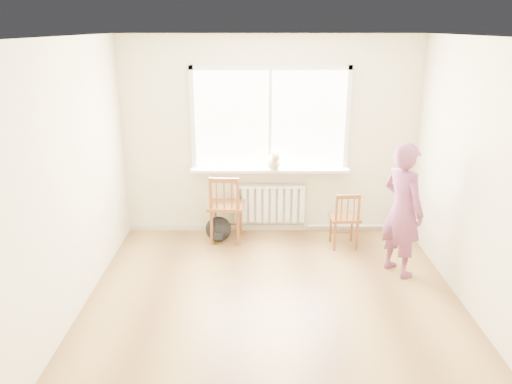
{
  "coord_description": "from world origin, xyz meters",
  "views": [
    {
      "loc": [
        -0.18,
        -4.39,
        2.8
      ],
      "look_at": [
        -0.19,
        1.2,
        0.92
      ],
      "focal_mm": 35.0,
      "sensor_mm": 36.0,
      "label": 1
    }
  ],
  "objects_px": {
    "person": "(402,210)",
    "cat": "(274,161)",
    "chair_right": "(345,220)",
    "backpack": "(218,229)",
    "chair_left": "(226,208)"
  },
  "relations": [
    {
      "from": "chair_left",
      "to": "backpack",
      "type": "distance_m",
      "value": 0.32
    },
    {
      "from": "chair_right",
      "to": "backpack",
      "type": "relative_size",
      "value": 2.2
    },
    {
      "from": "chair_right",
      "to": "person",
      "type": "height_order",
      "value": "person"
    },
    {
      "from": "chair_left",
      "to": "backpack",
      "type": "xyz_separation_m",
      "value": [
        -0.11,
        0.01,
        -0.3
      ]
    },
    {
      "from": "chair_left",
      "to": "chair_right",
      "type": "xyz_separation_m",
      "value": [
        1.57,
        -0.19,
        -0.09
      ]
    },
    {
      "from": "backpack",
      "to": "chair_left",
      "type": "bearing_deg",
      "value": -3.36
    },
    {
      "from": "person",
      "to": "backpack",
      "type": "bearing_deg",
      "value": 38.28
    },
    {
      "from": "person",
      "to": "backpack",
      "type": "xyz_separation_m",
      "value": [
        -2.19,
        0.9,
        -0.61
      ]
    },
    {
      "from": "person",
      "to": "cat",
      "type": "height_order",
      "value": "person"
    },
    {
      "from": "person",
      "to": "backpack",
      "type": "relative_size",
      "value": 4.51
    },
    {
      "from": "chair_right",
      "to": "person",
      "type": "relative_size",
      "value": 0.49
    },
    {
      "from": "backpack",
      "to": "person",
      "type": "bearing_deg",
      "value": -22.26
    },
    {
      "from": "person",
      "to": "cat",
      "type": "distance_m",
      "value": 1.83
    },
    {
      "from": "person",
      "to": "cat",
      "type": "bearing_deg",
      "value": 23.27
    },
    {
      "from": "chair_left",
      "to": "chair_right",
      "type": "relative_size",
      "value": 1.22
    }
  ]
}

